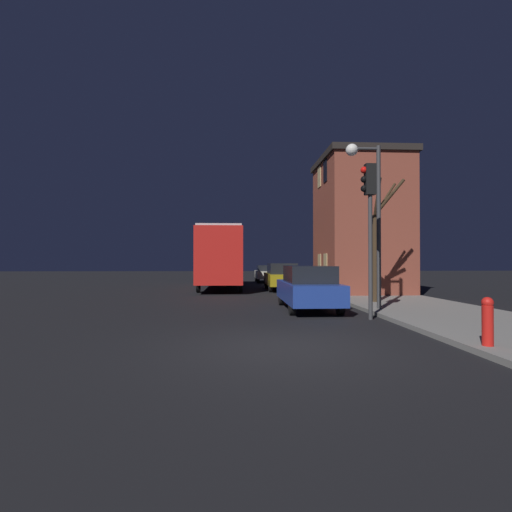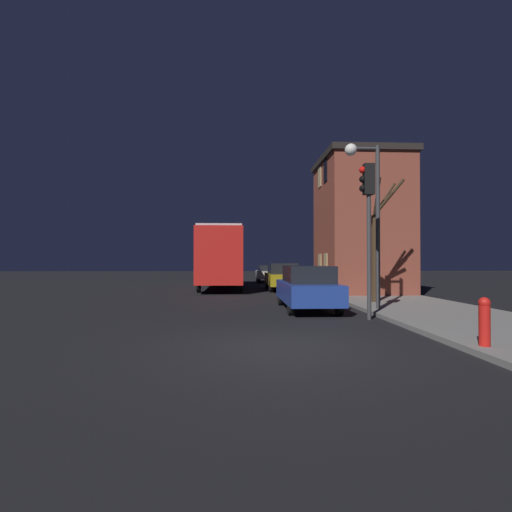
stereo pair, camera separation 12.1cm
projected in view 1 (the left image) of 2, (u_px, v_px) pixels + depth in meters
The scene contains 10 objects.
ground_plane at pixel (284, 346), 7.90m from camera, with size 120.00×120.00×0.00m, color black.
brick_building at pixel (360, 224), 20.63m from camera, with size 4.20×5.16×6.96m.
streetlamp at pixel (368, 195), 13.25m from camera, with size 1.17×0.41×5.47m.
traffic_light at pixel (369, 208), 11.58m from camera, with size 0.43×0.24×4.52m.
bare_tree at pixel (378, 240), 15.42m from camera, with size 1.32×1.00×4.77m.
bus at pixel (222, 254), 24.74m from camera, with size 2.47×10.00×3.60m.
car_near_lane at pixel (308, 287), 13.87m from camera, with size 1.70×4.44×1.53m.
car_mid_lane at pixel (281, 276), 23.17m from camera, with size 1.71×4.58×1.57m.
car_far_lane at pixel (267, 273), 32.01m from camera, with size 1.79×4.69×1.37m.
fire_hydrant at pixel (488, 320), 7.40m from camera, with size 0.21×0.21×0.91m.
Camera 1 is at (-1.00, -7.88, 1.69)m, focal length 28.00 mm.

